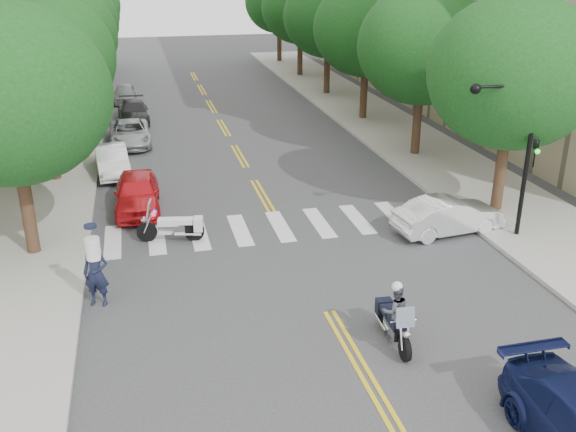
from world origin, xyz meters
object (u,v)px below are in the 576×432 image
object	(u,v)px
officer_standing	(96,273)
convertible	(449,216)
motorcycle_parked	(176,227)
motorcycle_police	(394,315)

from	to	relation	value
officer_standing	convertible	bearing A→B (deg)	29.17
motorcycle_parked	convertible	bearing A→B (deg)	-89.09
motorcycle_parked	officer_standing	size ratio (longest dim) A/B	1.17
motorcycle_parked	officer_standing	bearing A→B (deg)	157.79
motorcycle_police	convertible	size ratio (longest dim) A/B	0.54
officer_standing	motorcycle_police	bearing A→B (deg)	-8.61
motorcycle_parked	convertible	xyz separation A→B (m)	(9.86, -1.59, 0.14)
convertible	officer_standing	bearing A→B (deg)	94.04
motorcycle_parked	convertible	world-z (taller)	motorcycle_parked
motorcycle_police	motorcycle_parked	size ratio (longest dim) A/B	0.93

